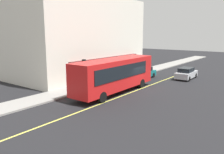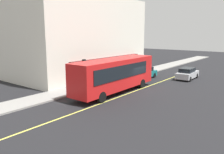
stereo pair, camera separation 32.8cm
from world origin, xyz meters
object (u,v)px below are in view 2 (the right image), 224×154
Objects in this scene: pedestrian_near_storefront at (143,65)px; pedestrian_waiting at (106,72)px; car_silver at (187,74)px; car_teal at (144,73)px; traffic_light at (84,67)px; bus at (115,74)px.

pedestrian_waiting is (-7.63, 1.08, -0.17)m from pedestrian_near_storefront.
pedestrian_near_storefront is (0.49, 7.08, 0.51)m from car_silver.
pedestrian_waiting is at bearing 140.32° from car_teal.
pedestrian_near_storefront is at bearing 2.46° from traffic_light.
traffic_light is 2.03× the size of pedestrian_waiting.
bus is 3.49× the size of traffic_light.
bus is at bearing -169.41° from car_teal.
traffic_light is at bearing 170.26° from car_teal.
pedestrian_near_storefront is (12.10, 3.81, -0.73)m from bus.
bus is 6.68m from pedestrian_waiting.
bus is 2.56× the size of car_teal.
car_teal is at bearing 123.02° from car_silver.
car_teal is at bearing -39.68° from pedestrian_waiting.
pedestrian_near_storefront is at bearing 86.04° from car_silver.
car_teal is 2.39× the size of pedestrian_near_storefront.
car_teal is at bearing -9.74° from traffic_light.
car_teal is at bearing 10.59° from bus.
pedestrian_waiting is (4.47, 4.89, -0.90)m from bus.
pedestrian_waiting is (-3.99, 3.31, 0.34)m from car_teal.
bus is at bearing -69.85° from traffic_light.
car_silver is at bearing -26.96° from traffic_light.
car_silver is 10.85m from pedestrian_waiting.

